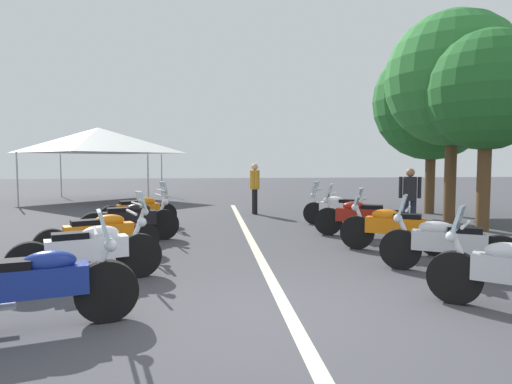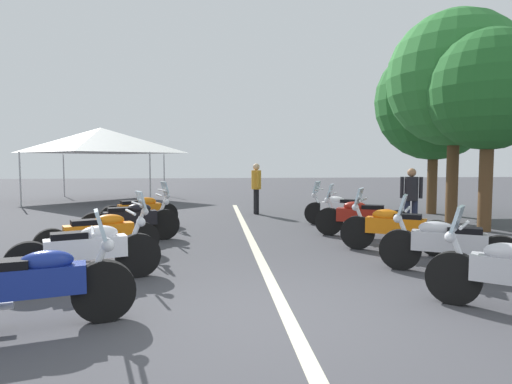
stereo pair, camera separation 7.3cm
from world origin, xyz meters
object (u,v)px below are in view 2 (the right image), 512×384
(roadside_tree_0, at_px, (434,102))
(motorcycle_left_row_4, at_px, (141,211))
(motorcycle_left_row_3, at_px, (131,220))
(bystander_1, at_px, (256,185))
(motorcycle_right_row_4, at_px, (341,209))
(event_tent, at_px, (101,140))
(motorcycle_left_row_2, at_px, (101,234))
(motorcycle_right_row_3, at_px, (361,217))
(motorcycle_left_row_0, at_px, (32,285))
(motorcycle_right_row_1, at_px, (446,244))
(motorcycle_left_row_1, at_px, (88,251))
(roadside_tree_1, at_px, (489,91))
(bystander_0, at_px, (411,195))
(motorcycle_right_row_2, at_px, (394,228))
(roadside_tree_2, at_px, (455,79))

(roadside_tree_0, bearing_deg, motorcycle_left_row_4, 104.48)
(motorcycle_left_row_3, xyz_separation_m, bystander_1, (4.65, -3.17, 0.51))
(motorcycle_right_row_4, distance_m, event_tent, 12.02)
(motorcycle_left_row_2, distance_m, motorcycle_right_row_3, 5.65)
(motorcycle_left_row_0, distance_m, motorcycle_right_row_1, 5.70)
(motorcycle_left_row_1, relative_size, event_tent, 0.37)
(motorcycle_left_row_0, relative_size, bystander_1, 1.25)
(motorcycle_left_row_3, xyz_separation_m, motorcycle_right_row_3, (0.11, -5.15, 0.00))
(roadside_tree_1, bearing_deg, motorcycle_right_row_3, 98.70)
(motorcycle_left_row_4, relative_size, motorcycle_right_row_3, 0.93)
(motorcycle_left_row_3, bearing_deg, bystander_1, 36.83)
(motorcycle_left_row_1, height_order, motorcycle_left_row_4, motorcycle_left_row_4)
(bystander_1, distance_m, event_tent, 8.55)
(motorcycle_left_row_4, height_order, bystander_0, bystander_0)
(motorcycle_left_row_1, xyz_separation_m, bystander_1, (7.84, -3.19, 0.51))
(motorcycle_right_row_2, bearing_deg, bystander_1, -41.21)
(motorcycle_left_row_3, bearing_deg, motorcycle_left_row_4, 74.26)
(motorcycle_right_row_4, xyz_separation_m, bystander_1, (2.87, 1.99, 0.52))
(bystander_0, distance_m, roadside_tree_1, 3.16)
(motorcycle_left_row_0, xyz_separation_m, roadside_tree_2, (7.03, -8.55, 3.53))
(roadside_tree_1, height_order, event_tent, roadside_tree_1)
(motorcycle_right_row_1, distance_m, event_tent, 16.01)
(motorcycle_right_row_4, bearing_deg, event_tent, -12.29)
(motorcycle_right_row_3, distance_m, roadside_tree_2, 5.23)
(motorcycle_left_row_4, xyz_separation_m, bystander_0, (-1.19, -6.70, 0.45))
(bystander_0, distance_m, bystander_1, 5.25)
(motorcycle_left_row_1, bearing_deg, bystander_1, 46.24)
(roadside_tree_1, bearing_deg, bystander_0, 87.97)
(motorcycle_right_row_3, bearing_deg, motorcycle_left_row_0, 69.36)
(bystander_0, xyz_separation_m, roadside_tree_1, (-0.07, -1.88, 2.54))
(motorcycle_right_row_2, bearing_deg, motorcycle_left_row_3, 13.82)
(motorcycle_left_row_4, relative_size, event_tent, 0.35)
(motorcycle_left_row_1, relative_size, motorcycle_right_row_2, 1.07)
(roadside_tree_2, distance_m, event_tent, 14.20)
(motorcycle_left_row_3, relative_size, roadside_tree_0, 0.37)
(event_tent, bearing_deg, motorcycle_right_row_1, -147.74)
(motorcycle_left_row_1, relative_size, motorcycle_right_row_3, 0.99)
(motorcycle_left_row_2, relative_size, roadside_tree_0, 0.36)
(bystander_0, relative_size, roadside_tree_2, 0.27)
(motorcycle_left_row_4, bearing_deg, motorcycle_left_row_3, -112.41)
(motorcycle_left_row_1, height_order, event_tent, event_tent)
(event_tent, bearing_deg, bystander_1, -131.42)
(event_tent, bearing_deg, motorcycle_right_row_3, -140.67)
(motorcycle_left_row_3, distance_m, roadside_tree_1, 9.01)
(motorcycle_left_row_2, relative_size, event_tent, 0.37)
(motorcycle_left_row_2, bearing_deg, motorcycle_right_row_4, 8.10)
(motorcycle_left_row_1, relative_size, roadside_tree_1, 0.41)
(motorcycle_left_row_1, height_order, motorcycle_right_row_4, motorcycle_right_row_4)
(roadside_tree_2, bearing_deg, motorcycle_right_row_1, 149.62)
(motorcycle_left_row_2, xyz_separation_m, motorcycle_right_row_1, (-1.57, -5.57, 0.01))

